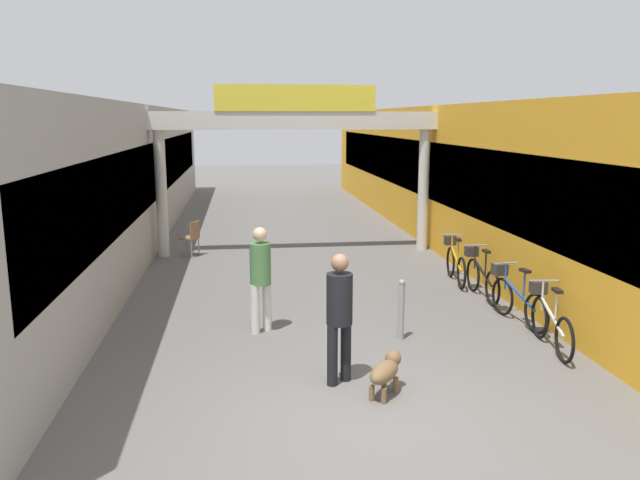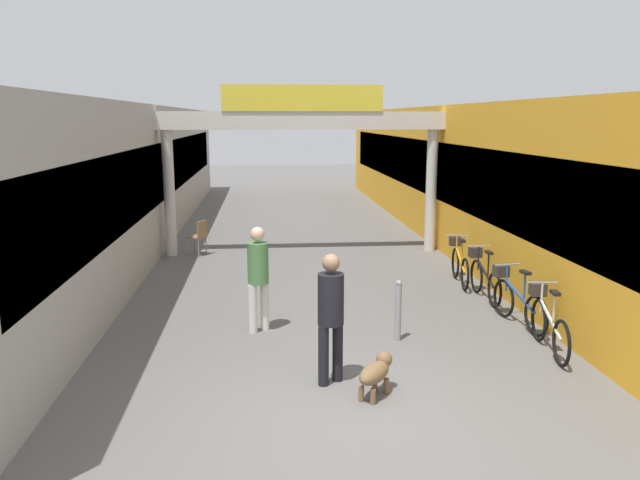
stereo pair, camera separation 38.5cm
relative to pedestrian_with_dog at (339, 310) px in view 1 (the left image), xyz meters
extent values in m
plane|color=#605E5B|center=(0.15, -0.83, -1.00)|extent=(80.00, 80.00, 0.00)
cube|color=#9E9993|center=(-4.95, 10.17, 0.88)|extent=(3.00, 26.00, 3.76)
cube|color=black|center=(-3.47, 10.17, 1.07)|extent=(0.04, 23.40, 1.50)
cube|color=gold|center=(5.25, 10.17, 0.88)|extent=(3.00, 26.00, 3.76)
cube|color=black|center=(3.77, 10.17, 1.07)|extent=(0.04, 23.40, 1.50)
cylinder|color=beige|center=(-3.20, 8.13, 0.58)|extent=(0.28, 0.28, 3.15)
cylinder|color=beige|center=(3.50, 8.13, 0.58)|extent=(0.28, 0.28, 3.15)
cube|color=beige|center=(0.15, 8.13, 2.38)|extent=(7.40, 0.44, 0.44)
cube|color=yellow|center=(0.15, 7.93, 2.92)|extent=(3.96, 0.10, 0.64)
cylinder|color=black|center=(-0.10, -0.07, -0.59)|extent=(0.19, 0.19, 0.81)
cylinder|color=black|center=(0.10, 0.07, -0.59)|extent=(0.19, 0.19, 0.81)
cylinder|color=black|center=(0.00, 0.00, 0.15)|extent=(0.47, 0.47, 0.67)
sphere|color=#8C664C|center=(0.00, 0.00, 0.63)|extent=(0.32, 0.32, 0.23)
cylinder|color=silver|center=(-0.85, 2.20, -0.60)|extent=(0.20, 0.20, 0.81)
cylinder|color=silver|center=(-1.05, 2.06, -0.60)|extent=(0.20, 0.20, 0.81)
cylinder|color=#4C7F47|center=(-0.95, 2.13, 0.14)|extent=(0.47, 0.47, 0.67)
sphere|color=beige|center=(-0.95, 2.13, 0.62)|extent=(0.32, 0.32, 0.23)
ellipsoid|color=brown|center=(0.49, -0.48, -0.68)|extent=(0.59, 0.66, 0.25)
sphere|color=brown|center=(0.66, -0.26, -0.59)|extent=(0.29, 0.29, 0.21)
sphere|color=white|center=(0.61, -0.33, -0.69)|extent=(0.21, 0.21, 0.15)
cylinder|color=brown|center=(0.54, -0.28, -0.90)|extent=(0.10, 0.10, 0.20)
cylinder|color=brown|center=(0.67, -0.38, -0.90)|extent=(0.10, 0.10, 0.20)
cylinder|color=brown|center=(0.32, -0.58, -0.90)|extent=(0.10, 0.10, 0.20)
cylinder|color=brown|center=(0.45, -0.68, -0.90)|extent=(0.10, 0.10, 0.20)
torus|color=black|center=(3.41, 1.29, -0.67)|extent=(0.13, 0.67, 0.67)
torus|color=black|center=(3.29, 0.28, -0.67)|extent=(0.13, 0.67, 0.67)
cube|color=beige|center=(3.35, 0.79, -0.49)|extent=(0.15, 0.94, 0.34)
cylinder|color=beige|center=(3.34, 0.67, -0.27)|extent=(0.04, 0.04, 0.42)
cube|color=black|center=(3.34, 0.67, -0.05)|extent=(0.13, 0.23, 0.05)
cylinder|color=beige|center=(3.40, 1.24, -0.29)|extent=(0.04, 0.04, 0.46)
cylinder|color=gray|center=(3.40, 1.24, -0.05)|extent=(0.46, 0.08, 0.03)
cube|color=#332D28|center=(3.43, 1.43, -0.21)|extent=(0.26, 0.23, 0.20)
torus|color=black|center=(3.32, 2.51, -0.67)|extent=(0.14, 0.67, 0.67)
torus|color=black|center=(3.46, 1.50, -0.67)|extent=(0.14, 0.67, 0.67)
cube|color=#234C9E|center=(3.39, 2.00, -0.49)|extent=(0.17, 0.94, 0.34)
cylinder|color=#234C9E|center=(3.41, 1.88, -0.27)|extent=(0.04, 0.04, 0.42)
cube|color=black|center=(3.41, 1.88, -0.05)|extent=(0.13, 0.23, 0.05)
cylinder|color=#234C9E|center=(3.33, 2.45, -0.29)|extent=(0.04, 0.04, 0.46)
cylinder|color=gray|center=(3.33, 2.45, -0.05)|extent=(0.46, 0.09, 0.03)
cube|color=#332D28|center=(3.30, 2.64, -0.21)|extent=(0.27, 0.23, 0.20)
torus|color=black|center=(3.37, 4.06, -0.67)|extent=(0.06, 0.67, 0.67)
torus|color=black|center=(3.36, 3.04, -0.67)|extent=(0.06, 0.67, 0.67)
cube|color=black|center=(3.36, 3.55, -0.49)|extent=(0.04, 0.94, 0.34)
cylinder|color=black|center=(3.36, 3.43, -0.27)|extent=(0.03, 0.03, 0.42)
cube|color=black|center=(3.36, 3.43, -0.05)|extent=(0.10, 0.22, 0.05)
cylinder|color=black|center=(3.36, 4.00, -0.29)|extent=(0.03, 0.03, 0.46)
cylinder|color=gray|center=(3.36, 4.00, -0.05)|extent=(0.46, 0.03, 0.03)
cube|color=#332D28|center=(3.37, 4.20, -0.21)|extent=(0.24, 0.20, 0.20)
torus|color=black|center=(3.30, 5.23, -0.67)|extent=(0.13, 0.67, 0.67)
torus|color=black|center=(3.18, 4.22, -0.67)|extent=(0.13, 0.67, 0.67)
cube|color=gold|center=(3.24, 4.72, -0.49)|extent=(0.14, 0.94, 0.34)
cylinder|color=gold|center=(3.23, 4.61, -0.27)|extent=(0.04, 0.04, 0.42)
cube|color=black|center=(3.23, 4.61, -0.05)|extent=(0.12, 0.23, 0.05)
cylinder|color=gold|center=(3.29, 5.17, -0.29)|extent=(0.04, 0.04, 0.46)
cylinder|color=gray|center=(3.29, 5.17, -0.05)|extent=(0.46, 0.08, 0.03)
cube|color=#332D28|center=(3.31, 5.37, -0.21)|extent=(0.26, 0.23, 0.20)
cylinder|color=gray|center=(1.22, 1.51, -0.55)|extent=(0.10, 0.10, 0.90)
sphere|color=gray|center=(1.22, 1.51, -0.07)|extent=(0.10, 0.10, 0.10)
cylinder|color=gray|center=(-2.80, 8.04, -0.78)|extent=(0.04, 0.04, 0.45)
cylinder|color=gray|center=(-2.64, 8.34, -0.78)|extent=(0.04, 0.04, 0.45)
cylinder|color=gray|center=(-2.50, 7.88, -0.78)|extent=(0.04, 0.04, 0.45)
cylinder|color=gray|center=(-2.34, 8.18, -0.78)|extent=(0.04, 0.04, 0.45)
cube|color=olive|center=(-2.57, 8.11, -0.53)|extent=(0.54, 0.54, 0.04)
cube|color=olive|center=(-2.41, 8.03, -0.31)|extent=(0.22, 0.37, 0.40)
camera|label=1|loc=(-1.21, -7.63, 2.43)|focal=35.00mm
camera|label=2|loc=(-0.83, -7.67, 2.43)|focal=35.00mm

